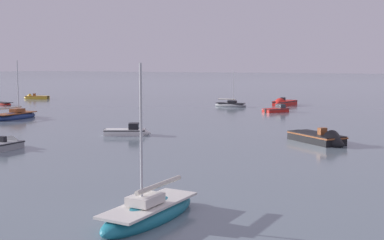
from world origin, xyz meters
TOP-DOWN VIEW (x-y plane):
  - sailboat_moored_0 at (-15.84, 34.34)m, footprint 2.90×6.94m
  - motorboat_moored_1 at (5.34, 29.96)m, footprint 4.61×3.56m
  - motorboat_moored_3 at (1.60, 18.27)m, footprint 2.01×4.96m
  - motorboat_moored_4 at (22.61, 33.68)m, footprint 6.32×5.30m
  - motorboat_moored_6 at (-42.15, 61.33)m, footprint 5.27×3.49m
  - motorboat_moored_7 at (5.68, 70.21)m, footprint 2.55×6.36m
  - sailboat_moored_2 at (21.99, 9.12)m, footprint 2.05×6.31m
  - rowboat_moored_0 at (-35.20, 48.27)m, footprint 4.18×1.76m
  - sailboat_moored_3 at (-0.92, 64.38)m, footprint 5.45×1.89m
  - motorboat_moored_9 at (9.10, 59.49)m, footprint 3.35×4.60m

SIDE VIEW (x-z plane):
  - rowboat_moored_0 at x=-35.20m, z-range -0.15..0.50m
  - motorboat_moored_3 at x=1.60m, z-range -0.60..1.06m
  - motorboat_moored_6 at x=-42.15m, z-range -0.62..1.09m
  - motorboat_moored_9 at x=9.10m, z-range -0.58..1.09m
  - motorboat_moored_1 at x=5.34m, z-range -0.59..1.10m
  - sailboat_moored_3 at x=-0.92m, z-range -2.76..3.28m
  - motorboat_moored_7 at x=5.68m, z-range -0.77..1.36m
  - motorboat_moored_4 at x=22.61m, z-range -0.77..1.36m
  - sailboat_moored_2 at x=21.99m, z-range -3.21..3.82m
  - sailboat_moored_0 at x=-15.84m, z-range -3.45..4.10m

